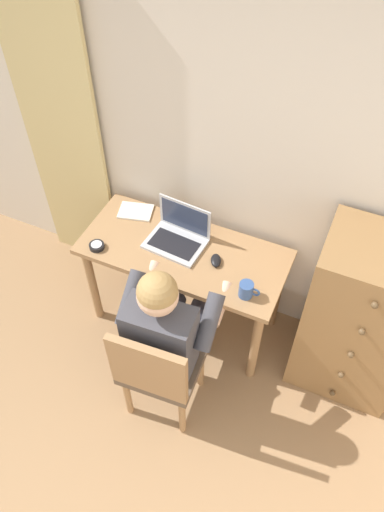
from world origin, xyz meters
The scene contains 11 objects.
wall_back centered at (0.00, 2.20, 1.25)m, with size 4.80×0.05×2.50m, color beige.
curtain_panel centered at (-1.16, 2.13, 1.14)m, with size 0.55×0.03×2.28m, color #CCB77A.
desk centered at (-0.21, 1.86, 0.60)m, with size 1.24×0.55×0.72m.
dresser centered at (0.86, 1.91, 0.57)m, with size 0.61×0.50×1.14m.
chair centered at (-0.07, 1.21, 0.48)m, with size 0.45×0.43×0.87m.
person_seated centered at (-0.08, 1.39, 0.66)m, with size 0.55×0.60×1.18m.
laptop centered at (-0.27, 1.92, 0.77)m, with size 0.36×0.28×0.24m.
computer_mouse centered at (0.00, 1.85, 0.73)m, with size 0.06×0.10×0.03m, color black.
desk_clock centered at (-0.69, 1.67, 0.73)m, with size 0.09×0.09×0.03m.
notebook_pad centered at (-0.62, 2.03, 0.72)m, with size 0.21×0.15×0.01m, color silver.
coffee_mug centered at (0.24, 1.70, 0.77)m, with size 0.12×0.08×0.09m.
Camera 1 is at (0.63, 0.10, 2.91)m, focal length 34.76 mm.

